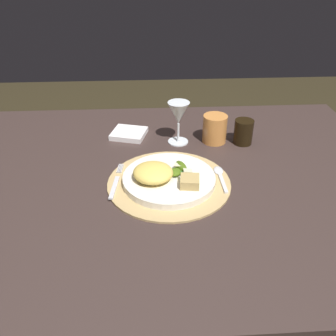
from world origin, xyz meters
name	(u,v)px	position (x,y,z in m)	size (l,w,h in m)	color
ground_plane	(171,327)	(0.00, 0.00, 0.00)	(6.00, 6.00, 0.00)	#2E2717
dining_table	(171,212)	(0.00, 0.00, 0.58)	(1.36, 1.01, 0.71)	#372925
placemat	(169,183)	(-0.01, -0.04, 0.71)	(0.34, 0.34, 0.01)	tan
dinner_plate	(169,179)	(-0.01, -0.04, 0.73)	(0.26, 0.26, 0.02)	white
pasta_serving	(153,173)	(-0.05, -0.05, 0.76)	(0.11, 0.11, 0.04)	#EAC75A
salad_greens	(180,170)	(0.02, -0.02, 0.75)	(0.07, 0.08, 0.02)	#346A2A
bread_piece	(190,182)	(0.04, -0.09, 0.75)	(0.05, 0.05, 0.02)	tan
fork	(116,182)	(-0.16, -0.04, 0.72)	(0.03, 0.17, 0.00)	silver
spoon	(220,174)	(0.14, -0.01, 0.72)	(0.03, 0.13, 0.01)	silver
napkin	(129,134)	(-0.13, 0.26, 0.72)	(0.11, 0.10, 0.02)	white
wine_glass	(179,115)	(0.04, 0.20, 0.81)	(0.07, 0.07, 0.14)	silver
amber_tumbler	(215,129)	(0.16, 0.20, 0.76)	(0.08, 0.08, 0.09)	#D2833F
dark_tumbler	(243,132)	(0.25, 0.19, 0.75)	(0.06, 0.06, 0.08)	black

